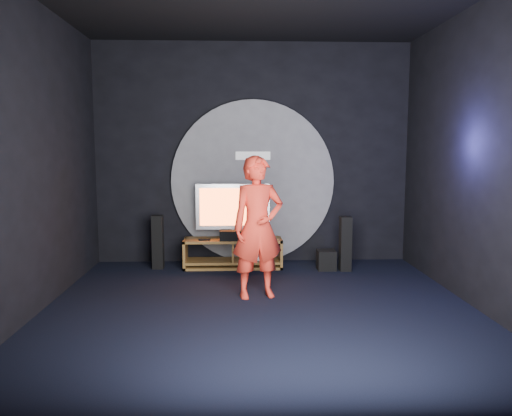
{
  "coord_description": "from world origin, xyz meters",
  "views": [
    {
      "loc": [
        -0.27,
        -5.53,
        1.86
      ],
      "look_at": [
        -0.01,
        1.05,
        1.05
      ],
      "focal_mm": 35.0,
      "sensor_mm": 36.0,
      "label": 1
    }
  ],
  "objects_px": {
    "tv": "(233,209)",
    "subwoofer": "(326,260)",
    "player": "(258,227)",
    "media_console": "(233,255)",
    "tower_speaker_right": "(345,244)",
    "tower_speaker_left": "(158,242)"
  },
  "relations": [
    {
      "from": "tv",
      "to": "player",
      "type": "xyz_separation_m",
      "value": [
        0.32,
        -1.6,
        -0.03
      ]
    },
    {
      "from": "subwoofer",
      "to": "player",
      "type": "height_order",
      "value": "player"
    },
    {
      "from": "tower_speaker_right",
      "to": "subwoofer",
      "type": "height_order",
      "value": "tower_speaker_right"
    },
    {
      "from": "subwoofer",
      "to": "tv",
      "type": "bearing_deg",
      "value": 169.23
    },
    {
      "from": "player",
      "to": "tv",
      "type": "bearing_deg",
      "value": 87.66
    },
    {
      "from": "tv",
      "to": "tower_speaker_right",
      "type": "xyz_separation_m",
      "value": [
        1.69,
        -0.33,
        -0.5
      ]
    },
    {
      "from": "tv",
      "to": "tower_speaker_left",
      "type": "xyz_separation_m",
      "value": [
        -1.15,
        -0.08,
        -0.5
      ]
    },
    {
      "from": "tower_speaker_right",
      "to": "subwoofer",
      "type": "bearing_deg",
      "value": 167.15
    },
    {
      "from": "media_console",
      "to": "tower_speaker_left",
      "type": "height_order",
      "value": "tower_speaker_left"
    },
    {
      "from": "tower_speaker_left",
      "to": "subwoofer",
      "type": "distance_m",
      "value": 2.59
    },
    {
      "from": "media_console",
      "to": "tv",
      "type": "bearing_deg",
      "value": 95.67
    },
    {
      "from": "tv",
      "to": "tower_speaker_left",
      "type": "relative_size",
      "value": 1.38
    },
    {
      "from": "tv",
      "to": "tower_speaker_left",
      "type": "height_order",
      "value": "tv"
    },
    {
      "from": "media_console",
      "to": "subwoofer",
      "type": "bearing_deg",
      "value": -8.17
    },
    {
      "from": "tv",
      "to": "subwoofer",
      "type": "bearing_deg",
      "value": -10.77
    },
    {
      "from": "media_console",
      "to": "player",
      "type": "xyz_separation_m",
      "value": [
        0.31,
        -1.54,
        0.68
      ]
    },
    {
      "from": "tower_speaker_left",
      "to": "subwoofer",
      "type": "xyz_separation_m",
      "value": [
        2.57,
        -0.19,
        -0.26
      ]
    },
    {
      "from": "tv",
      "to": "player",
      "type": "bearing_deg",
      "value": -78.79
    },
    {
      "from": "tower_speaker_right",
      "to": "player",
      "type": "xyz_separation_m",
      "value": [
        -1.37,
        -1.27,
        0.47
      ]
    },
    {
      "from": "tv",
      "to": "tower_speaker_right",
      "type": "bearing_deg",
      "value": -11.11
    },
    {
      "from": "media_console",
      "to": "tower_speaker_left",
      "type": "xyz_separation_m",
      "value": [
        -1.16,
        -0.01,
        0.22
      ]
    },
    {
      "from": "tv",
      "to": "player",
      "type": "height_order",
      "value": "player"
    }
  ]
}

